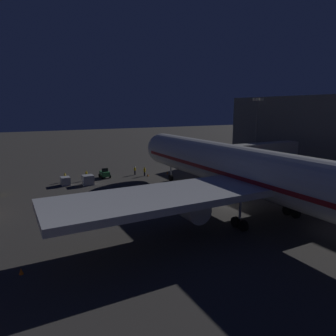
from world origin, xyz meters
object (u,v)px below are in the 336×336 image
traffic_cone_nose_starboard (148,175)px  traffic_cone_wingtip_svc_side (21,271)px  airliner_at_gate (277,178)px  ground_crew_by_belt_loader (135,170)px  pushback_tug (105,174)px  ground_crew_under_port_wing (86,175)px  baggage_container_far_row (65,181)px  ground_crew_marshaller_fwd (65,177)px  traffic_cone_nose_port (167,173)px  jet_bridge (246,152)px  baggage_container_mid_row (88,180)px  ground_crew_near_nose_gear (145,171)px  apron_floodlight_mast (257,126)px

traffic_cone_nose_starboard → traffic_cone_wingtip_svc_side: size_ratio=1.00×
airliner_at_gate → ground_crew_by_belt_loader: size_ratio=37.04×
pushback_tug → ground_crew_under_port_wing: (3.65, 0.66, 0.25)m
traffic_cone_nose_starboard → airliner_at_gate: bearing=94.1°
baggage_container_far_row → ground_crew_under_port_wing: 4.45m
ground_crew_marshaller_fwd → traffic_cone_nose_starboard: bearing=169.2°
ground_crew_marshaller_fwd → ground_crew_by_belt_loader: bearing=178.2°
baggage_container_far_row → traffic_cone_nose_port: 20.12m
pushback_tug → ground_crew_by_belt_loader: 6.20m
jet_bridge → baggage_container_far_row: size_ratio=11.71×
jet_bridge → traffic_cone_nose_port: (9.09, -12.99, -5.42)m
pushback_tug → baggage_container_mid_row: 5.69m
baggage_container_far_row → traffic_cone_wingtip_svc_side: size_ratio=3.24×
pushback_tug → traffic_cone_nose_starboard: bearing=160.6°
pushback_tug → ground_crew_near_nose_gear: size_ratio=1.28×
ground_crew_under_port_wing → traffic_cone_wingtip_svc_side: bearing=67.5°
ground_crew_near_nose_gear → ground_crew_marshaller_fwd: bearing=-8.6°
ground_crew_near_nose_gear → ground_crew_under_port_wing: ground_crew_under_port_wing is taller
baggage_container_mid_row → traffic_cone_nose_port: baggage_container_mid_row is taller
baggage_container_mid_row → ground_crew_by_belt_loader: (-10.35, -3.59, 0.10)m
ground_crew_marshaller_fwd → baggage_container_mid_row: bearing=128.8°
pushback_tug → apron_floodlight_mast: bearing=174.7°
pushback_tug → traffic_cone_wingtip_svc_side: (16.25, 31.09, -0.50)m
baggage_container_far_row → traffic_cone_nose_port: (-20.11, 0.47, -0.46)m
apron_floodlight_mast → baggage_container_mid_row: size_ratio=8.50×
apron_floodlight_mast → traffic_cone_nose_port: size_ratio=28.31×
airliner_at_gate → baggage_container_far_row: airliner_at_gate is taller
jet_bridge → traffic_cone_wingtip_svc_side: 41.03m
ground_crew_under_port_wing → traffic_cone_wingtip_svc_side: 32.94m
traffic_cone_nose_port → ground_crew_marshaller_fwd: bearing=-8.4°
airliner_at_gate → ground_crew_by_belt_loader: airliner_at_gate is taller
airliner_at_gate → apron_floodlight_mast: (-25.50, -29.86, 3.60)m
apron_floodlight_mast → traffic_cone_nose_starboard: 29.10m
ground_crew_near_nose_gear → ground_crew_marshaller_fwd: (14.90, -2.25, -0.07)m
airliner_at_gate → ground_crew_by_belt_loader: (3.95, -32.89, -4.64)m
baggage_container_mid_row → ground_crew_near_nose_gear: ground_crew_near_nose_gear is taller
traffic_cone_nose_starboard → baggage_container_far_row: bearing=-1.7°
baggage_container_mid_row → baggage_container_far_row: size_ratio=1.03×
ground_crew_under_port_wing → baggage_container_far_row: bearing=22.0°
baggage_container_far_row → ground_crew_marshaller_fwd: bearing=-99.0°
ground_crew_under_port_wing → traffic_cone_nose_starboard: bearing=169.6°
ground_crew_near_nose_gear → traffic_cone_wingtip_svc_side: 37.48m
pushback_tug → traffic_cone_wingtip_svc_side: 35.08m
traffic_cone_nose_starboard → apron_floodlight_mast: bearing=178.9°
baggage_container_mid_row → pushback_tug: bearing=-136.9°
baggage_container_mid_row → apron_floodlight_mast: bearing=-179.2°
baggage_container_mid_row → ground_crew_by_belt_loader: ground_crew_by_belt_loader is taller
jet_bridge → ground_crew_under_port_wing: size_ratio=11.20×
traffic_cone_nose_port → ground_crew_by_belt_loader: bearing=-22.1°
apron_floodlight_mast → baggage_container_mid_row: bearing=0.8°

